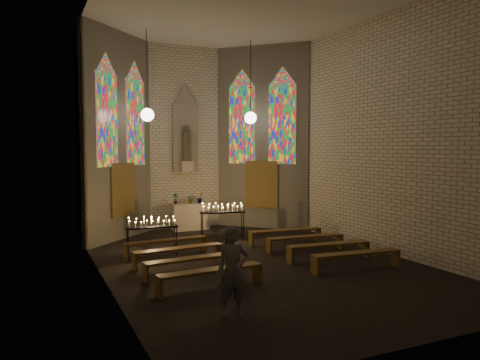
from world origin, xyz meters
The scene contains 18 objects.
floor centered at (0.00, 0.00, 0.00)m, with size 12.00×12.00×0.00m, color black.
room centered at (0.00, 3.37, 3.72)m, with size 8.22×12.43×7.00m.
altar centered at (0.00, 5.45, 0.50)m, with size 1.40×0.60×1.00m, color beige.
flower_vase_left centered at (-0.54, 5.54, 1.21)m, with size 0.22×0.15×0.41m, color #4C723F.
flower_vase_center centered at (0.03, 5.48, 1.17)m, with size 0.30×0.26×0.34m, color #4C723F.
flower_vase_right centered at (0.38, 5.36, 1.22)m, with size 0.24×0.19×0.43m, color #4C723F.
aisle_flower_pot centered at (-0.05, 1.72, 0.20)m, with size 0.22×0.22×0.40m, color #4C723F.
votive_stand_left centered at (-2.37, 1.76, 0.92)m, with size 1.49×0.47×1.07m.
votive_stand_right centered at (0.53, 3.48, 0.97)m, with size 1.58×0.64×1.13m.
pew_left_0 centered at (-1.98, 1.67, 0.38)m, with size 2.46×0.55×0.47m.
pew_right_0 centered at (1.98, 1.67, 0.38)m, with size 2.46×0.55×0.47m.
pew_left_1 centered at (-1.98, 0.47, 0.38)m, with size 2.46×0.55×0.47m.
pew_right_1 centered at (1.98, 0.47, 0.38)m, with size 2.46×0.55×0.47m.
pew_left_2 centered at (-1.98, -0.73, 0.38)m, with size 2.46×0.55×0.47m.
pew_right_2 centered at (1.98, -0.73, 0.38)m, with size 2.46×0.55×0.47m.
pew_left_3 centered at (-1.98, -1.93, 0.38)m, with size 2.46×0.55×0.47m.
pew_right_3 centered at (1.98, -1.93, 0.38)m, with size 2.46×0.55×0.47m.
visitor centered at (-2.17, -3.58, 0.84)m, with size 0.61×0.40×1.67m, color #555560.
Camera 1 is at (-5.58, -11.35, 3.12)m, focal length 35.00 mm.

